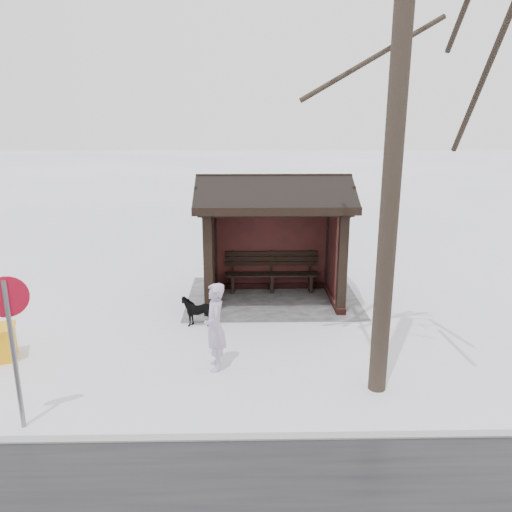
# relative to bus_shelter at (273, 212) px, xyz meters

# --- Properties ---
(ground) EXTENTS (120.00, 120.00, 0.00)m
(ground) POSITION_rel_bus_shelter_xyz_m (0.00, 0.16, -2.17)
(ground) COLOR white
(ground) RESTS_ON ground
(kerb) EXTENTS (120.00, 0.15, 0.06)m
(kerb) POSITION_rel_bus_shelter_xyz_m (0.00, 5.66, -2.16)
(kerb) COLOR gray
(kerb) RESTS_ON ground
(trampled_patch) EXTENTS (4.20, 3.20, 0.02)m
(trampled_patch) POSITION_rel_bus_shelter_xyz_m (0.00, -0.04, -2.16)
(trampled_patch) COLOR gray
(trampled_patch) RESTS_ON ground
(bus_shelter) EXTENTS (3.60, 2.40, 3.09)m
(bus_shelter) POSITION_rel_bus_shelter_xyz_m (0.00, 0.00, 0.00)
(bus_shelter) COLOR #361513
(bus_shelter) RESTS_ON ground
(pedestrian) EXTENTS (0.45, 0.62, 1.59)m
(pedestrian) POSITION_rel_bus_shelter_xyz_m (1.21, 3.59, -1.37)
(pedestrian) COLOR #B1A4C1
(pedestrian) RESTS_ON ground
(dog) EXTENTS (0.78, 0.41, 0.64)m
(dog) POSITION_rel_bus_shelter_xyz_m (1.68, 1.61, -1.84)
(dog) COLOR black
(dog) RESTS_ON ground
(road_sign) EXTENTS (0.55, 0.26, 2.29)m
(road_sign) POSITION_rel_bus_shelter_xyz_m (3.91, 5.29, -0.51)
(road_sign) COLOR slate
(road_sign) RESTS_ON ground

